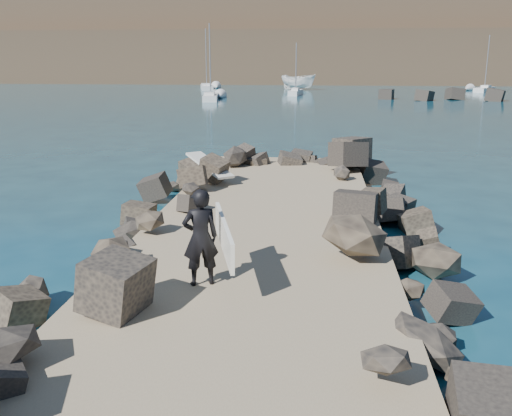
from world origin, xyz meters
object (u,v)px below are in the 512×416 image
object	(u,v)px
surfboard_resting	(209,168)
surfer_with_board	(204,237)
sailboat_b	(296,92)
boat_imported	(298,82)

from	to	relation	value
surfboard_resting	surfer_with_board	xyz separation A→B (m)	(1.66, -9.30, 0.49)
surfer_with_board	sailboat_b	world-z (taller)	sailboat_b
surfer_with_board	sailboat_b	xyz separation A→B (m)	(-0.90, 65.97, -1.19)
surfer_with_board	boat_imported	bearing A→B (deg)	90.74
surfer_with_board	sailboat_b	size ratio (longest dim) A/B	0.33
surfboard_resting	sailboat_b	bearing A→B (deg)	49.93
surfboard_resting	boat_imported	xyz separation A→B (m)	(0.63, 70.39, 0.13)
surfboard_resting	surfer_with_board	size ratio (longest dim) A/B	1.10
boat_imported	sailboat_b	distance (m)	13.74
surfer_with_board	surfboard_resting	bearing A→B (deg)	100.11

